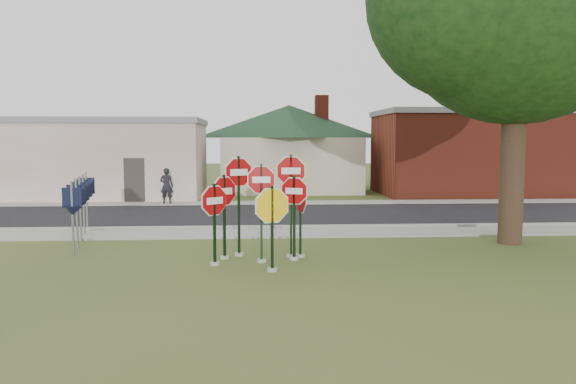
{
  "coord_description": "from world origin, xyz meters",
  "views": [
    {
      "loc": [
        -0.12,
        -12.68,
        3.11
      ],
      "look_at": [
        0.75,
        2.0,
        1.72
      ],
      "focal_mm": 35.0,
      "sensor_mm": 36.0,
      "label": 1
    }
  ],
  "objects": [
    {
      "name": "stop_sign_left",
      "position": [
        -1.12,
        1.07,
        1.27
      ],
      "size": [
        0.8,
        0.69,
        2.13
      ],
      "color": "#A29E96",
      "rests_on": "ground"
    },
    {
      "name": "stop_sign_back_left",
      "position": [
        -0.55,
        2.16,
        1.74
      ],
      "size": [
        0.98,
        0.46,
        2.78
      ],
      "color": "#A29E96",
      "rests_on": "ground"
    },
    {
      "name": "stop_sign_yellow",
      "position": [
        0.28,
        0.33,
        1.28
      ],
      "size": [
        1.11,
        0.4,
        2.15
      ],
      "color": "#A29E96",
      "rests_on": "ground"
    },
    {
      "name": "pedestrian",
      "position": [
        -4.32,
        14.16,
        0.91
      ],
      "size": [
        0.65,
        0.45,
        1.7
      ],
      "primitive_type": "imported",
      "rotation": [
        0.0,
        0.0,
        3.07
      ],
      "color": "black",
      "rests_on": "sidewalk_far"
    },
    {
      "name": "building_stucco",
      "position": [
        -9.0,
        18.0,
        2.15
      ],
      "size": [
        12.2,
        6.2,
        4.2
      ],
      "color": "silver",
      "rests_on": "ground"
    },
    {
      "name": "ground",
      "position": [
        0.0,
        0.0,
        0.0
      ],
      "size": [
        120.0,
        120.0,
        0.0
      ],
      "primitive_type": "plane",
      "color": "#425720",
      "rests_on": "ground"
    },
    {
      "name": "sidewalk_far",
      "position": [
        0.0,
        14.3,
        0.03
      ],
      "size": [
        60.0,
        1.6,
        0.06
      ],
      "primitive_type": "cube",
      "color": "gray",
      "rests_on": "ground"
    },
    {
      "name": "stop_sign_far_left",
      "position": [
        -0.92,
        1.79,
        1.4
      ],
      "size": [
        0.8,
        0.73,
        2.31
      ],
      "color": "#A29E96",
      "rests_on": "ground"
    },
    {
      "name": "stop_sign_back_right",
      "position": [
        0.82,
        1.89,
        1.78
      ],
      "size": [
        1.07,
        0.24,
        2.82
      ],
      "color": "#A29E96",
      "rests_on": "ground"
    },
    {
      "name": "route_sign_row",
      "position": [
        -5.4,
        4.5,
        1.22
      ],
      "size": [
        1.43,
        4.63,
        2.0
      ],
      "color": "#59595E",
      "rests_on": "ground"
    },
    {
      "name": "sidewalk_near",
      "position": [
        0.0,
        5.5,
        0.03
      ],
      "size": [
        60.0,
        1.6,
        0.06
      ],
      "primitive_type": "cube",
      "color": "gray",
      "rests_on": "ground"
    },
    {
      "name": "building_brick",
      "position": [
        12.0,
        18.5,
        2.4
      ],
      "size": [
        10.2,
        6.2,
        4.75
      ],
      "color": "maroon",
      "rests_on": "ground"
    },
    {
      "name": "stop_sign_right",
      "position": [
        0.89,
        1.58,
        1.37
      ],
      "size": [
        0.93,
        0.37,
        2.28
      ],
      "color": "#A29E96",
      "rests_on": "ground"
    },
    {
      "name": "bg_tree_right",
      "position": [
        22.0,
        26.0,
        5.58
      ],
      "size": [
        5.6,
        5.6,
        8.4
      ],
      "color": "black",
      "rests_on": "ground"
    },
    {
      "name": "building_house",
      "position": [
        2.0,
        22.0,
        3.65
      ],
      "size": [
        11.6,
        11.6,
        6.2
      ],
      "color": "#B5AA8F",
      "rests_on": "ground"
    },
    {
      "name": "road",
      "position": [
        0.0,
        10.0,
        0.02
      ],
      "size": [
        60.0,
        7.0,
        0.04
      ],
      "primitive_type": "cube",
      "color": "black",
      "rests_on": "ground"
    },
    {
      "name": "curb",
      "position": [
        0.0,
        6.5,
        0.07
      ],
      "size": [
        60.0,
        0.2,
        0.14
      ],
      "primitive_type": "cube",
      "color": "gray",
      "rests_on": "ground"
    },
    {
      "name": "stop_sign_far_right",
      "position": [
        1.07,
        1.88,
        1.32
      ],
      "size": [
        0.31,
        1.14,
        2.2
      ],
      "color": "#A29E96",
      "rests_on": "ground"
    },
    {
      "name": "stop_sign_center",
      "position": [
        0.04,
        1.34,
        1.59
      ],
      "size": [
        0.99,
        0.24,
        2.6
      ],
      "color": "#A29E96",
      "rests_on": "ground"
    }
  ]
}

